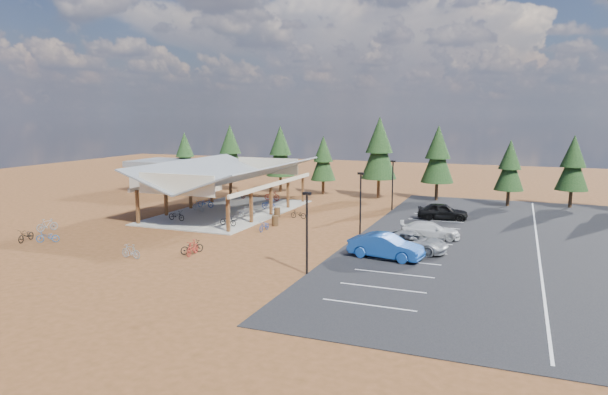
{
  "coord_description": "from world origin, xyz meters",
  "views": [
    {
      "loc": [
        16.78,
        -40.15,
        9.84
      ],
      "look_at": [
        -0.48,
        3.32,
        2.57
      ],
      "focal_mm": 32.0,
      "sensor_mm": 36.0,
      "label": 1
    }
  ],
  "objects_px": {
    "bike_6": "(269,205)",
    "bike_13": "(131,251)",
    "lamp_post_2": "(393,182)",
    "bike_11": "(193,248)",
    "bike_1": "(199,206)",
    "bike_10": "(48,237)",
    "bike_5": "(247,212)",
    "bike_8": "(26,235)",
    "trash_bin_1": "(277,212)",
    "car_3": "(430,230)",
    "bike_pavilion": "(229,174)",
    "bike_0": "(176,215)",
    "outbuilding": "(176,175)",
    "car_1": "(386,246)",
    "lamp_post_1": "(360,199)",
    "bike_7": "(272,196)",
    "bike_2": "(206,203)",
    "bike_14": "(264,226)",
    "lamp_post_0": "(307,227)",
    "bike_4": "(228,221)",
    "bike_12": "(192,247)",
    "car_4": "(443,211)",
    "bike_3": "(239,194)",
    "bike_16": "(298,214)",
    "trash_bin_0": "(275,221)",
    "car_2": "(412,242)"
  },
  "relations": [
    {
      "from": "bike_6",
      "to": "bike_13",
      "type": "height_order",
      "value": "bike_6"
    },
    {
      "from": "lamp_post_2",
      "to": "bike_11",
      "type": "relative_size",
      "value": 2.88
    },
    {
      "from": "bike_1",
      "to": "bike_10",
      "type": "distance_m",
      "value": 15.95
    },
    {
      "from": "bike_5",
      "to": "bike_8",
      "type": "bearing_deg",
      "value": 130.91
    },
    {
      "from": "bike_11",
      "to": "trash_bin_1",
      "type": "bearing_deg",
      "value": 83.84
    },
    {
      "from": "bike_5",
      "to": "car_3",
      "type": "xyz_separation_m",
      "value": [
        17.59,
        -2.68,
        0.14
      ]
    },
    {
      "from": "bike_pavilion",
      "to": "bike_0",
      "type": "distance_m",
      "value": 7.2
    },
    {
      "from": "outbuilding",
      "to": "car_1",
      "type": "xyz_separation_m",
      "value": [
        32.7,
        -22.66,
        -1.15
      ]
    },
    {
      "from": "lamp_post_1",
      "to": "bike_7",
      "type": "distance_m",
      "value": 19.06
    },
    {
      "from": "bike_11",
      "to": "bike_2",
      "type": "bearing_deg",
      "value": 111.61
    },
    {
      "from": "lamp_post_1",
      "to": "bike_6",
      "type": "relative_size",
      "value": 2.81
    },
    {
      "from": "bike_2",
      "to": "bike_0",
      "type": "bearing_deg",
      "value": -170.62
    },
    {
      "from": "lamp_post_1",
      "to": "bike_6",
      "type": "bearing_deg",
      "value": 147.74
    },
    {
      "from": "outbuilding",
      "to": "trash_bin_1",
      "type": "xyz_separation_m",
      "value": [
        19.52,
        -11.59,
        -1.58
      ]
    },
    {
      "from": "outbuilding",
      "to": "bike_14",
      "type": "height_order",
      "value": "outbuilding"
    },
    {
      "from": "lamp_post_0",
      "to": "bike_6",
      "type": "height_order",
      "value": "lamp_post_0"
    },
    {
      "from": "bike_pavilion",
      "to": "bike_14",
      "type": "height_order",
      "value": "bike_pavilion"
    },
    {
      "from": "bike_4",
      "to": "bike_0",
      "type": "bearing_deg",
      "value": 93.78
    },
    {
      "from": "bike_7",
      "to": "bike_13",
      "type": "height_order",
      "value": "bike_7"
    },
    {
      "from": "bike_12",
      "to": "car_1",
      "type": "xyz_separation_m",
      "value": [
        13.14,
        3.66,
        0.41
      ]
    },
    {
      "from": "bike_7",
      "to": "car_4",
      "type": "xyz_separation_m",
      "value": [
        19.4,
        -3.96,
        0.17
      ]
    },
    {
      "from": "lamp_post_0",
      "to": "lamp_post_2",
      "type": "xyz_separation_m",
      "value": [
        0.0,
        24.0,
        0.0
      ]
    },
    {
      "from": "bike_2",
      "to": "car_1",
      "type": "xyz_separation_m",
      "value": [
        22.14,
        -12.67,
        0.29
      ]
    },
    {
      "from": "bike_5",
      "to": "bike_6",
      "type": "bearing_deg",
      "value": -14.3
    },
    {
      "from": "bike_0",
      "to": "bike_4",
      "type": "bearing_deg",
      "value": -85.99
    },
    {
      "from": "bike_0",
      "to": "bike_6",
      "type": "xyz_separation_m",
      "value": [
        5.34,
        8.5,
        0.01
      ]
    },
    {
      "from": "lamp_post_1",
      "to": "bike_2",
      "type": "relative_size",
      "value": 2.73
    },
    {
      "from": "bike_11",
      "to": "bike_8",
      "type": "bearing_deg",
      "value": 177.54
    },
    {
      "from": "trash_bin_1",
      "to": "bike_11",
      "type": "xyz_separation_m",
      "value": [
        0.36,
        -15.12,
        0.09
      ]
    },
    {
      "from": "bike_3",
      "to": "car_3",
      "type": "xyz_separation_m",
      "value": [
        23.67,
        -12.38,
        0.14
      ]
    },
    {
      "from": "bike_8",
      "to": "bike_12",
      "type": "height_order",
      "value": "bike_8"
    },
    {
      "from": "outbuilding",
      "to": "lamp_post_1",
      "type": "xyz_separation_m",
      "value": [
        29.0,
        -16.0,
        0.95
      ]
    },
    {
      "from": "outbuilding",
      "to": "bike_1",
      "type": "bearing_deg",
      "value": -47.58
    },
    {
      "from": "bike_16",
      "to": "bike_2",
      "type": "bearing_deg",
      "value": -92.28
    },
    {
      "from": "bike_11",
      "to": "bike_7",
      "type": "bearing_deg",
      "value": 94.05
    },
    {
      "from": "bike_12",
      "to": "bike_4",
      "type": "bearing_deg",
      "value": -48.04
    },
    {
      "from": "trash_bin_1",
      "to": "bike_6",
      "type": "relative_size",
      "value": 0.49
    },
    {
      "from": "bike_12",
      "to": "car_1",
      "type": "distance_m",
      "value": 13.65
    },
    {
      "from": "outbuilding",
      "to": "bike_4",
      "type": "height_order",
      "value": "outbuilding"
    },
    {
      "from": "bike_3",
      "to": "bike_10",
      "type": "relative_size",
      "value": 0.9
    },
    {
      "from": "trash_bin_0",
      "to": "bike_11",
      "type": "xyz_separation_m",
      "value": [
        -1.16,
        -11.34,
        0.09
      ]
    },
    {
      "from": "bike_5",
      "to": "bike_6",
      "type": "height_order",
      "value": "bike_6"
    },
    {
      "from": "bike_2",
      "to": "bike_pavilion",
      "type": "bearing_deg",
      "value": -107.32
    },
    {
      "from": "car_2",
      "to": "car_3",
      "type": "relative_size",
      "value": 1.1
    },
    {
      "from": "trash_bin_1",
      "to": "bike_5",
      "type": "xyz_separation_m",
      "value": [
        -2.52,
        -1.34,
        0.12
      ]
    },
    {
      "from": "car_2",
      "to": "car_4",
      "type": "xyz_separation_m",
      "value": [
        0.44,
        13.01,
        0.07
      ]
    },
    {
      "from": "bike_8",
      "to": "bike_14",
      "type": "xyz_separation_m",
      "value": [
        15.55,
        10.23,
        -0.05
      ]
    },
    {
      "from": "lamp_post_1",
      "to": "bike_3",
      "type": "height_order",
      "value": "lamp_post_1"
    },
    {
      "from": "bike_1",
      "to": "car_3",
      "type": "xyz_separation_m",
      "value": [
        23.55,
        -3.54,
        0.07
      ]
    },
    {
      "from": "bike_0",
      "to": "bike_14",
      "type": "xyz_separation_m",
      "value": [
        9.28,
        -0.69,
        -0.13
      ]
    }
  ]
}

